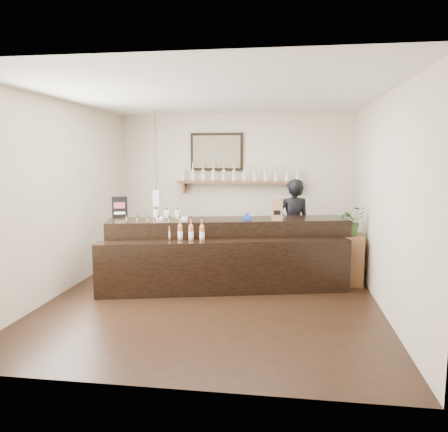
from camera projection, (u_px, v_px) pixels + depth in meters
name	position (u px, v px, depth m)	size (l,w,h in m)	color
ground	(214.00, 297.00, 6.22)	(5.00, 5.00, 0.00)	black
room_shell	(214.00, 177.00, 5.99)	(5.00, 5.00, 5.00)	beige
back_wall_decor	(226.00, 169.00, 8.33)	(2.66, 0.96, 1.69)	brown
counter	(227.00, 255.00, 6.69)	(3.74, 1.80, 1.20)	black
promo_sign	(120.00, 207.00, 6.91)	(0.23, 0.10, 0.33)	black
paper_bag	(277.00, 209.00, 6.57)	(0.16, 0.13, 0.36)	brown
tape_dispenser	(247.00, 217.00, 6.70)	(0.13, 0.06, 0.10)	#193DB3
side_cabinet	(350.00, 259.00, 6.86)	(0.42, 0.55, 0.77)	brown
potted_plant	(351.00, 221.00, 6.78)	(0.41, 0.35, 0.45)	#316127
shopkeeper	(293.00, 220.00, 7.46)	(0.67, 0.44, 1.83)	black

